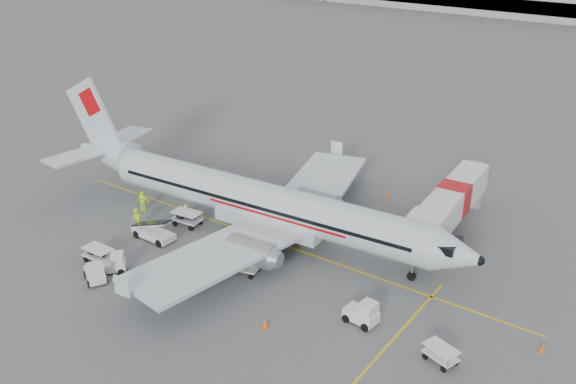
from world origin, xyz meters
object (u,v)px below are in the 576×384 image
jet_bridge (452,209)px  tug_mid (95,271)px  aircraft (263,177)px  tug_aft (112,263)px  belt_loader (153,225)px  tug_fore (361,311)px

jet_bridge → tug_mid: bearing=-133.4°
aircraft → tug_mid: aircraft is taller
aircraft → tug_aft: aircraft is taller
aircraft → belt_loader: 10.02m
aircraft → jet_bridge: (12.52, 9.76, -3.23)m
belt_loader → tug_fore: (19.84, -0.17, -0.47)m
jet_bridge → tug_aft: (-18.43, -21.02, -1.39)m
jet_bridge → tug_fore: bearing=-93.4°
tug_fore → jet_bridge: bearing=95.8°
tug_mid → tug_aft: tug_mid is taller
belt_loader → tug_aft: size_ratio=2.46×
belt_loader → tug_fore: 19.84m
belt_loader → tug_aft: 5.67m
jet_bridge → belt_loader: size_ratio=3.32×
tug_aft → tug_mid: bearing=-136.0°
jet_bridge → belt_loader: bearing=-145.8°
aircraft → tug_fore: bearing=-28.6°
jet_bridge → tug_aft: size_ratio=8.17×
tug_fore → tug_mid: size_ratio=1.05×
tug_fore → tug_mid: bearing=-154.6°
belt_loader → tug_mid: bearing=-80.1°
jet_bridge → belt_loader: (-19.66, -15.51, -0.82)m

